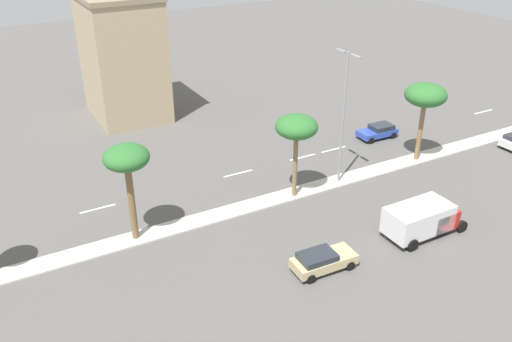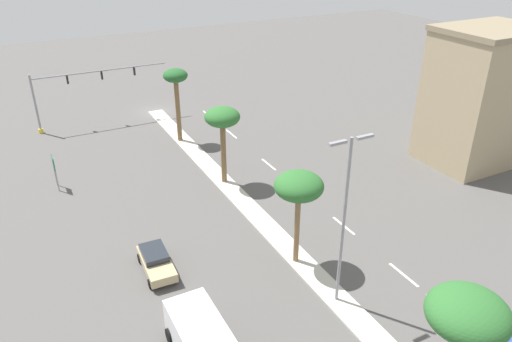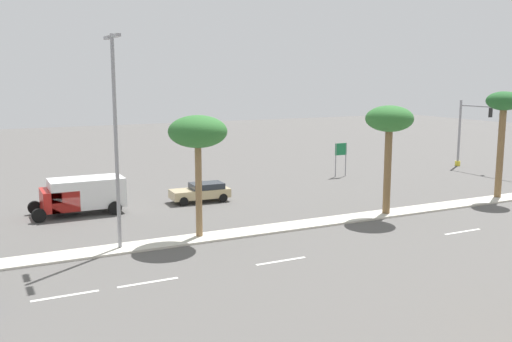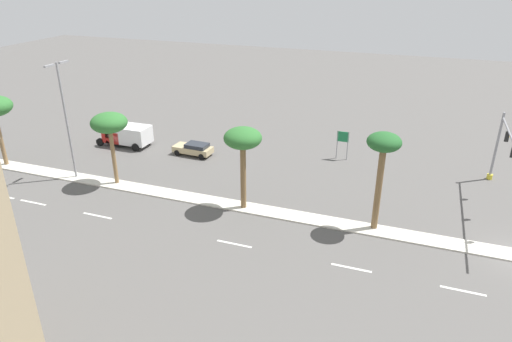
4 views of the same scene
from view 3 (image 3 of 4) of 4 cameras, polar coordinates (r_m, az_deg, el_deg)
The scene contains 14 objects.
ground_plane at distance 35.15m, azimuth 2.07°, elevation -5.76°, with size 160.00×160.00×0.00m, color #565451.
median_curb at distance 32.11m, azimuth -11.42°, elevation -7.30°, with size 1.80×76.12×0.12m, color beige.
lane_stripe_leading at distance 36.67m, azimuth 19.78°, elevation -5.67°, with size 0.20×2.80×0.01m, color silver.
lane_stripe_near at distance 29.27m, azimuth 2.50°, elevation -8.89°, with size 0.20×2.80×0.01m, color silver.
lane_stripe_inboard at distance 26.81m, azimuth -10.62°, elevation -10.79°, with size 0.20×2.80×0.01m, color silver.
lane_stripe_right at distance 26.15m, azimuth -18.34°, elevation -11.65°, with size 0.20×2.80×0.01m, color silver.
traffic_signal_gantry at distance 60.06m, azimuth 22.24°, elevation 4.11°, with size 15.44×0.53×6.77m.
directional_road_sign at distance 53.59m, azimuth 8.39°, elevation 1.77°, with size 0.10×1.24×3.09m.
palm_tree_leading at distance 46.62m, azimuth 23.28°, elevation 5.66°, with size 2.55×2.55×7.95m.
palm_tree_center at distance 38.65m, azimuth 13.05°, elevation 4.69°, with size 3.12×3.12×7.18m.
palm_tree_mid at distance 32.32m, azimuth -5.78°, elevation 3.70°, with size 3.31×3.31×6.92m.
street_lamp_mid at distance 30.74m, azimuth -13.73°, elevation 4.25°, with size 2.90×0.24×11.17m.
sedan_tan_leading at distance 42.73m, azimuth -5.42°, elevation -2.05°, with size 2.08×4.38×1.38m.
box_truck at distance 40.43m, azimuth -17.02°, elevation -2.24°, with size 2.77×6.10×2.40m.
Camera 3 is at (-29.79, 45.86, 9.17)m, focal length 40.43 mm.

